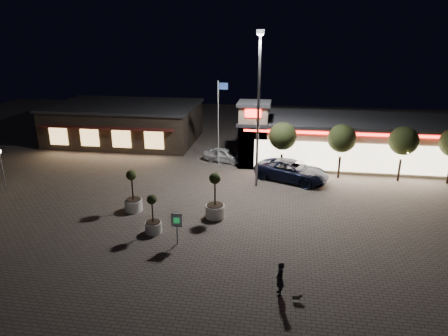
# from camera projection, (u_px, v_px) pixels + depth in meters

# --- Properties ---
(ground) EXTENTS (90.00, 90.00, 0.00)m
(ground) POSITION_uv_depth(u_px,v_px,m) (217.00, 229.00, 26.12)
(ground) COLOR #60564E
(ground) RESTS_ON ground
(retail_building) EXTENTS (20.40, 8.40, 6.10)m
(retail_building) POSITION_uv_depth(u_px,v_px,m) (340.00, 139.00, 38.82)
(retail_building) COLOR tan
(retail_building) RESTS_ON ground
(restaurant_building) EXTENTS (16.40, 11.00, 4.30)m
(restaurant_building) POSITION_uv_depth(u_px,v_px,m) (126.00, 123.00, 45.99)
(restaurant_building) COLOR #382D23
(restaurant_building) RESTS_ON ground
(floodlight_pole) EXTENTS (0.60, 0.40, 12.38)m
(floodlight_pole) POSITION_uv_depth(u_px,v_px,m) (259.00, 102.00, 30.98)
(floodlight_pole) COLOR gray
(floodlight_pole) RESTS_ON ground
(flagpole) EXTENTS (0.95, 0.10, 8.00)m
(flagpole) POSITION_uv_depth(u_px,v_px,m) (219.00, 116.00, 36.94)
(flagpole) COLOR white
(flagpole) RESTS_ON ground
(lamp_post_west) EXTENTS (0.36, 0.36, 3.48)m
(lamp_post_west) POSITION_uv_depth(u_px,v_px,m) (1.00, 162.00, 31.55)
(lamp_post_west) COLOR gray
(lamp_post_west) RESTS_ON ground
(string_tree_a) EXTENTS (2.42, 2.42, 4.79)m
(string_tree_a) POSITION_uv_depth(u_px,v_px,m) (283.00, 136.00, 34.64)
(string_tree_a) COLOR #332319
(string_tree_a) RESTS_ON ground
(string_tree_b) EXTENTS (2.42, 2.42, 4.79)m
(string_tree_b) POSITION_uv_depth(u_px,v_px,m) (342.00, 139.00, 33.95)
(string_tree_b) COLOR #332319
(string_tree_b) RESTS_ON ground
(string_tree_c) EXTENTS (2.42, 2.42, 4.79)m
(string_tree_c) POSITION_uv_depth(u_px,v_px,m) (404.00, 141.00, 33.25)
(string_tree_c) COLOR #332319
(string_tree_c) RESTS_ON ground
(pickup_truck) EXTENTS (6.91, 5.09, 1.74)m
(pickup_truck) POSITION_uv_depth(u_px,v_px,m) (292.00, 171.00, 34.27)
(pickup_truck) COLOR black
(pickup_truck) RESTS_ON ground
(white_sedan) EXTENTS (4.28, 2.58, 1.36)m
(white_sedan) POSITION_uv_depth(u_px,v_px,m) (224.00, 155.00, 39.14)
(white_sedan) COLOR silver
(white_sedan) RESTS_ON ground
(pedestrian) EXTENTS (0.57, 0.73, 1.77)m
(pedestrian) POSITION_uv_depth(u_px,v_px,m) (280.00, 279.00, 19.44)
(pedestrian) COLOR black
(pedestrian) RESTS_ON ground
(dog) EXTENTS (0.50, 0.22, 0.27)m
(dog) POSITION_uv_depth(u_px,v_px,m) (298.00, 296.00, 19.16)
(dog) COLOR #59514C
(dog) RESTS_ON ground
(planter_left) EXTENTS (1.25, 1.25, 3.08)m
(planter_left) POSITION_uv_depth(u_px,v_px,m) (133.00, 198.00, 28.52)
(planter_left) COLOR silver
(planter_left) RESTS_ON ground
(planter_mid) EXTENTS (1.07, 1.07, 2.62)m
(planter_mid) POSITION_uv_depth(u_px,v_px,m) (153.00, 221.00, 25.46)
(planter_mid) COLOR silver
(planter_mid) RESTS_ON ground
(planter_right) EXTENTS (1.33, 1.33, 3.28)m
(planter_right) POSITION_uv_depth(u_px,v_px,m) (215.00, 204.00, 27.47)
(planter_right) COLOR silver
(planter_right) RESTS_ON ground
(valet_sign) EXTENTS (0.68, 0.11, 2.05)m
(valet_sign) POSITION_uv_depth(u_px,v_px,m) (177.00, 223.00, 23.87)
(valet_sign) COLOR gray
(valet_sign) RESTS_ON ground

